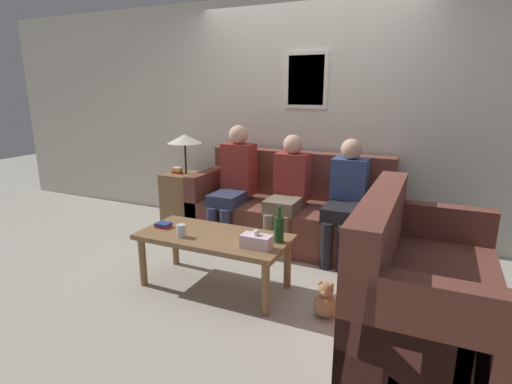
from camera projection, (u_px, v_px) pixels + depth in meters
ground_plane at (271, 258)px, 3.91m from camera, size 16.00×16.00×0.00m
wall_back at (306, 117)px, 4.45m from camera, size 9.00×0.08×2.60m
couch_main at (290, 212)px, 4.29m from camera, size 2.05×0.87×0.94m
couch_side at (419, 287)px, 2.66m from camera, size 0.87×1.57×0.94m
coffee_table at (214, 242)px, 3.26m from camera, size 1.24×0.58×0.46m
side_table_with_lamp at (184, 192)px, 4.75m from camera, size 0.46×0.41×1.11m
wine_bottle at (279, 228)px, 3.07m from camera, size 0.08×0.08×0.29m
drinking_glass at (181, 231)px, 3.19m from camera, size 0.07×0.07×0.10m
book_stack at (163, 225)px, 3.42m from camera, size 0.15×0.10×0.04m
tissue_box at (256, 241)px, 2.97m from camera, size 0.23×0.12×0.15m
person_left at (234, 180)px, 4.26m from camera, size 0.34×0.63×1.24m
person_middle at (288, 189)px, 4.03m from camera, size 0.34×0.60×1.17m
person_right at (346, 195)px, 3.82m from camera, size 0.34×0.66×1.15m
teddy_bear at (325, 301)px, 2.89m from camera, size 0.17×0.17×0.27m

